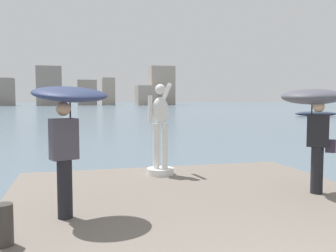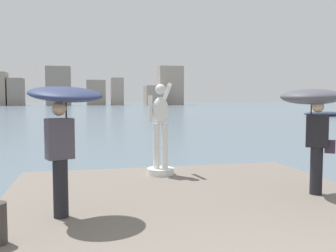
{
  "view_description": "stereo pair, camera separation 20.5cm",
  "coord_description": "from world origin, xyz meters",
  "px_view_note": "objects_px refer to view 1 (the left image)",
  "views": [
    {
      "loc": [
        -2.06,
        -1.76,
        2.17
      ],
      "look_at": [
        0.0,
        6.4,
        1.55
      ],
      "focal_mm": 39.66,
      "sensor_mm": 36.0,
      "label": 1
    },
    {
      "loc": [
        -1.86,
        -1.81,
        2.17
      ],
      "look_at": [
        0.0,
        6.4,
        1.55
      ],
      "focal_mm": 39.66,
      "sensor_mm": 36.0,
      "label": 2
    }
  ],
  "objects_px": {
    "statue_white_figure": "(160,136)",
    "onlooker_right": "(314,108)",
    "mooring_bollard": "(3,225)",
    "boat_far": "(316,114)",
    "onlooker_left": "(68,113)"
  },
  "relations": [
    {
      "from": "boat_far",
      "to": "onlooker_right",
      "type": "bearing_deg",
      "value": -126.03
    },
    {
      "from": "onlooker_left",
      "to": "boat_far",
      "type": "distance_m",
      "value": 45.63
    },
    {
      "from": "statue_white_figure",
      "to": "onlooker_left",
      "type": "height_order",
      "value": "statue_white_figure"
    },
    {
      "from": "statue_white_figure",
      "to": "onlooker_right",
      "type": "distance_m",
      "value": 3.41
    },
    {
      "from": "statue_white_figure",
      "to": "onlooker_right",
      "type": "xyz_separation_m",
      "value": [
        2.4,
        -2.33,
        0.68
      ]
    },
    {
      "from": "statue_white_figure",
      "to": "onlooker_left",
      "type": "distance_m",
      "value": 3.43
    },
    {
      "from": "statue_white_figure",
      "to": "mooring_bollard",
      "type": "height_order",
      "value": "statue_white_figure"
    },
    {
      "from": "mooring_bollard",
      "to": "boat_far",
      "type": "bearing_deg",
      "value": 49.79
    },
    {
      "from": "statue_white_figure",
      "to": "boat_far",
      "type": "height_order",
      "value": "statue_white_figure"
    },
    {
      "from": "statue_white_figure",
      "to": "onlooker_left",
      "type": "bearing_deg",
      "value": -126.75
    },
    {
      "from": "onlooker_right",
      "to": "mooring_bollard",
      "type": "distance_m",
      "value": 5.51
    },
    {
      "from": "onlooker_right",
      "to": "mooring_bollard",
      "type": "relative_size",
      "value": 3.88
    },
    {
      "from": "onlooker_left",
      "to": "boat_far",
      "type": "bearing_deg",
      "value": 49.76
    },
    {
      "from": "mooring_bollard",
      "to": "onlooker_right",
      "type": "bearing_deg",
      "value": 14.31
    },
    {
      "from": "onlooker_left",
      "to": "onlooker_right",
      "type": "distance_m",
      "value": 4.43
    }
  ]
}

